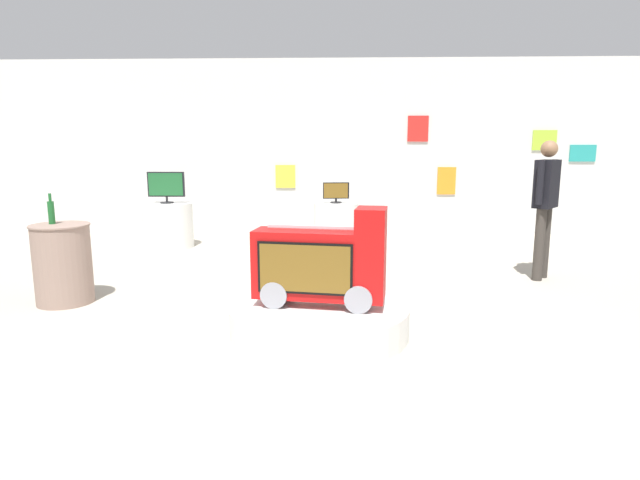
# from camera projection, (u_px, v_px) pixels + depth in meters

# --- Properties ---
(ground_plane) EXTENTS (30.00, 30.00, 0.00)m
(ground_plane) POSITION_uv_depth(u_px,v_px,m) (295.00, 317.00, 5.06)
(ground_plane) COLOR #A8A091
(back_wall_display) EXTENTS (12.92, 0.13, 3.21)m
(back_wall_display) POSITION_uv_depth(u_px,v_px,m) (317.00, 148.00, 9.70)
(back_wall_display) COLOR silver
(back_wall_display) RESTS_ON ground
(main_display_pedestal) EXTENTS (1.58, 1.58, 0.27)m
(main_display_pedestal) POSITION_uv_depth(u_px,v_px,m) (319.00, 319.00, 4.59)
(main_display_pedestal) COLOR silver
(main_display_pedestal) RESTS_ON ground
(novelty_firetruck_tv) EXTENTS (1.17, 0.53, 0.87)m
(novelty_firetruck_tv) POSITION_uv_depth(u_px,v_px,m) (322.00, 266.00, 4.49)
(novelty_firetruck_tv) COLOR gray
(novelty_firetruck_tv) RESTS_ON main_display_pedestal
(display_pedestal_left_rear) EXTENTS (0.80, 0.80, 0.73)m
(display_pedestal_left_rear) POSITION_uv_depth(u_px,v_px,m) (168.00, 225.00, 8.50)
(display_pedestal_left_rear) COLOR silver
(display_pedestal_left_rear) RESTS_ON ground
(tv_on_left_rear) EXTENTS (0.60, 0.21, 0.51)m
(tv_on_left_rear) POSITION_uv_depth(u_px,v_px,m) (166.00, 186.00, 8.38)
(tv_on_left_rear) COLOR black
(tv_on_left_rear) RESTS_ON display_pedestal_left_rear
(display_pedestal_center_rear) EXTENTS (0.72, 0.72, 0.73)m
(display_pedestal_center_rear) POSITION_uv_depth(u_px,v_px,m) (336.00, 225.00, 8.53)
(display_pedestal_center_rear) COLOR silver
(display_pedestal_center_rear) RESTS_ON ground
(tv_on_center_rear) EXTENTS (0.43, 0.18, 0.33)m
(tv_on_center_rear) POSITION_uv_depth(u_px,v_px,m) (336.00, 192.00, 8.43)
(tv_on_center_rear) COLOR black
(tv_on_center_rear) RESTS_ON display_pedestal_center_rear
(side_table_round) EXTENTS (0.60, 0.60, 0.84)m
(side_table_round) POSITION_uv_depth(u_px,v_px,m) (63.00, 263.00, 5.46)
(side_table_round) COLOR gray
(side_table_round) RESTS_ON ground
(bottle_on_side_table) EXTENTS (0.07, 0.07, 0.32)m
(bottle_on_side_table) POSITION_uv_depth(u_px,v_px,m) (51.00, 212.00, 5.40)
(bottle_on_side_table) COLOR #195926
(bottle_on_side_table) RESTS_ON side_table_round
(shopper_browsing_near_truck) EXTENTS (0.39, 0.45, 1.71)m
(shopper_browsing_near_truck) POSITION_uv_depth(u_px,v_px,m) (545.00, 199.00, 6.35)
(shopper_browsing_near_truck) COLOR #38332D
(shopper_browsing_near_truck) RESTS_ON ground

